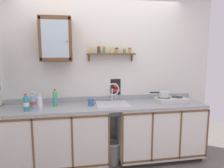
# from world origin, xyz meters

# --- Properties ---
(back_wall) EXTENTS (3.64, 0.07, 2.63)m
(back_wall) POSITION_xyz_m (0.00, 0.58, 1.32)
(back_wall) COLOR silver
(back_wall) RESTS_ON ground
(lower_cabinet_run) EXTENTS (1.53, 0.59, 0.88)m
(lower_cabinet_run) POSITION_xyz_m (-0.75, 0.26, 0.45)
(lower_cabinet_run) COLOR black
(lower_cabinet_run) RESTS_ON ground
(lower_cabinet_run_right) EXTENTS (1.33, 0.59, 0.88)m
(lower_cabinet_run_right) POSITION_xyz_m (0.85, 0.26, 0.45)
(lower_cabinet_run_right) COLOR black
(lower_cabinet_run_right) RESTS_ON ground
(countertop) EXTENTS (3.00, 0.61, 0.03)m
(countertop) POSITION_xyz_m (0.00, 0.26, 0.90)
(countertop) COLOR #9EA3A8
(countertop) RESTS_ON lower_cabinet_run
(backsplash) EXTENTS (3.00, 0.02, 0.08)m
(backsplash) POSITION_xyz_m (0.00, 0.54, 0.95)
(backsplash) COLOR #9EA3A8
(backsplash) RESTS_ON countertop
(sink) EXTENTS (0.48, 0.48, 0.43)m
(sink) POSITION_xyz_m (0.11, 0.30, 0.89)
(sink) COLOR silver
(sink) RESTS_ON countertop
(hot_plate_stove) EXTENTS (0.46, 0.28, 0.08)m
(hot_plate_stove) POSITION_xyz_m (1.03, 0.25, 0.95)
(hot_plate_stove) COLOR silver
(hot_plate_stove) RESTS_ON countertop
(saucepan) EXTENTS (0.31, 0.16, 0.09)m
(saucepan) POSITION_xyz_m (0.92, 0.27, 1.04)
(saucepan) COLOR silver
(saucepan) RESTS_ON hot_plate_stove
(bottle_water_blue_0) EXTENTS (0.08, 0.08, 0.23)m
(bottle_water_blue_0) POSITION_xyz_m (-1.04, 0.29, 1.01)
(bottle_water_blue_0) COLOR #8CB7E0
(bottle_water_blue_0) RESTS_ON countertop
(bottle_soda_green_1) EXTENTS (0.07, 0.07, 0.25)m
(bottle_soda_green_1) POSITION_xyz_m (-0.73, 0.33, 1.03)
(bottle_soda_green_1) COLOR #4CB266
(bottle_soda_green_1) RESTS_ON countertop
(bottle_water_clear_2) EXTENTS (0.06, 0.06, 0.22)m
(bottle_water_clear_2) POSITION_xyz_m (-0.92, 0.15, 1.01)
(bottle_water_clear_2) COLOR silver
(bottle_water_clear_2) RESTS_ON countertop
(bottle_detergent_teal_3) EXTENTS (0.07, 0.07, 0.24)m
(bottle_detergent_teal_3) POSITION_xyz_m (-1.09, 0.15, 1.02)
(bottle_detergent_teal_3) COLOR teal
(bottle_detergent_teal_3) RESTS_ON countertop
(mug) EXTENTS (0.11, 0.10, 0.11)m
(mug) POSITION_xyz_m (-0.22, 0.26, 0.97)
(mug) COLOR #3F6699
(mug) RESTS_ON countertop
(wall_cabinet) EXTENTS (0.45, 0.30, 0.63)m
(wall_cabinet) POSITION_xyz_m (-0.70, 0.41, 1.87)
(wall_cabinet) COLOR brown
(spice_shelf) EXTENTS (0.75, 0.14, 0.23)m
(spice_shelf) POSITION_xyz_m (0.11, 0.48, 1.68)
(spice_shelf) COLOR brown
(warning_sign) EXTENTS (0.16, 0.01, 0.26)m
(warning_sign) POSITION_xyz_m (0.20, 0.55, 1.13)
(warning_sign) COLOR black
(trash_bin) EXTENTS (0.25, 0.25, 0.33)m
(trash_bin) POSITION_xyz_m (0.10, 0.22, 0.17)
(trash_bin) COLOR gray
(trash_bin) RESTS_ON ground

